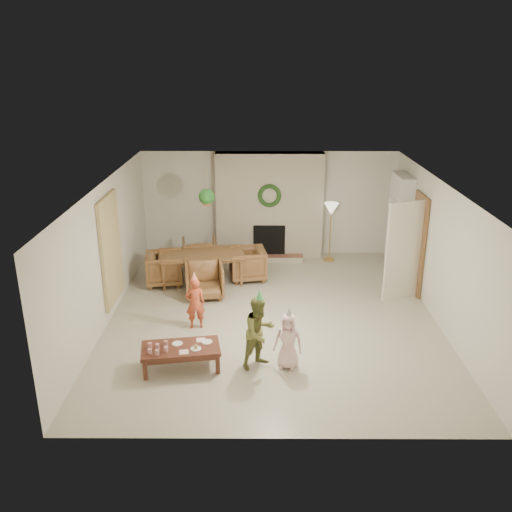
{
  "coord_description": "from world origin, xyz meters",
  "views": [
    {
      "loc": [
        -0.26,
        -9.27,
        4.6
      ],
      "look_at": [
        -0.3,
        0.4,
        1.05
      ],
      "focal_mm": 38.55,
      "sensor_mm": 36.0,
      "label": 1
    }
  ],
  "objects_px": {
    "dining_chair_near": "(204,280)",
    "child_pink": "(288,341)",
    "dining_chair_left": "(165,268)",
    "coffee_table_top": "(181,348)",
    "child_plaid": "(259,332)",
    "child_red": "(195,303)",
    "dining_chair_far": "(200,254)",
    "dining_table": "(202,268)",
    "dining_chair_right": "(247,264)"
  },
  "relations": [
    {
      "from": "dining_chair_near",
      "to": "child_red",
      "type": "xyz_separation_m",
      "value": [
        -0.03,
        -1.35,
        0.13
      ]
    },
    {
      "from": "dining_table",
      "to": "coffee_table_top",
      "type": "bearing_deg",
      "value": -98.83
    },
    {
      "from": "child_plaid",
      "to": "dining_chair_right",
      "type": "bearing_deg",
      "value": 55.97
    },
    {
      "from": "child_red",
      "to": "child_plaid",
      "type": "distance_m",
      "value": 1.7
    },
    {
      "from": "child_red",
      "to": "dining_chair_left",
      "type": "bearing_deg",
      "value": -78.18
    },
    {
      "from": "dining_chair_left",
      "to": "child_red",
      "type": "xyz_separation_m",
      "value": [
        0.87,
        -2.0,
        0.13
      ]
    },
    {
      "from": "child_pink",
      "to": "child_plaid",
      "type": "bearing_deg",
      "value": -171.16
    },
    {
      "from": "dining_chair_near",
      "to": "child_plaid",
      "type": "relative_size",
      "value": 0.66
    },
    {
      "from": "dining_table",
      "to": "child_pink",
      "type": "relative_size",
      "value": 1.97
    },
    {
      "from": "coffee_table_top",
      "to": "child_pink",
      "type": "distance_m",
      "value": 1.66
    },
    {
      "from": "dining_table",
      "to": "dining_chair_left",
      "type": "distance_m",
      "value": 0.79
    },
    {
      "from": "child_red",
      "to": "dining_chair_right",
      "type": "bearing_deg",
      "value": -122.75
    },
    {
      "from": "dining_table",
      "to": "dining_chair_right",
      "type": "distance_m",
      "value": 0.98
    },
    {
      "from": "dining_chair_far",
      "to": "coffee_table_top",
      "type": "relative_size",
      "value": 0.64
    },
    {
      "from": "dining_chair_right",
      "to": "coffee_table_top",
      "type": "bearing_deg",
      "value": -23.82
    },
    {
      "from": "child_pink",
      "to": "dining_chair_left",
      "type": "bearing_deg",
      "value": 141.18
    },
    {
      "from": "dining_table",
      "to": "dining_chair_left",
      "type": "xyz_separation_m",
      "value": [
        -0.78,
        -0.12,
        0.03
      ]
    },
    {
      "from": "dining_chair_near",
      "to": "dining_chair_far",
      "type": "xyz_separation_m",
      "value": [
        -0.25,
        1.55,
        0.0
      ]
    },
    {
      "from": "dining_chair_left",
      "to": "coffee_table_top",
      "type": "relative_size",
      "value": 0.64
    },
    {
      "from": "dining_chair_near",
      "to": "child_pink",
      "type": "relative_size",
      "value": 0.84
    },
    {
      "from": "child_pink",
      "to": "child_red",
      "type": "bearing_deg",
      "value": 154.98
    },
    {
      "from": "coffee_table_top",
      "to": "child_red",
      "type": "relative_size",
      "value": 1.26
    },
    {
      "from": "child_red",
      "to": "child_pink",
      "type": "xyz_separation_m",
      "value": [
        1.58,
        -1.31,
        -0.02
      ]
    },
    {
      "from": "dining_chair_near",
      "to": "dining_chair_left",
      "type": "xyz_separation_m",
      "value": [
        -0.9,
        0.65,
        0.0
      ]
    },
    {
      "from": "child_red",
      "to": "dining_chair_far",
      "type": "bearing_deg",
      "value": -97.41
    },
    {
      "from": "dining_chair_far",
      "to": "child_pink",
      "type": "distance_m",
      "value": 4.58
    },
    {
      "from": "dining_chair_far",
      "to": "coffee_table_top",
      "type": "bearing_deg",
      "value": 82.79
    },
    {
      "from": "coffee_table_top",
      "to": "child_plaid",
      "type": "relative_size",
      "value": 1.03
    },
    {
      "from": "dining_chair_left",
      "to": "coffee_table_top",
      "type": "xyz_separation_m",
      "value": [
        0.79,
        -3.36,
        -0.01
      ]
    },
    {
      "from": "dining_chair_right",
      "to": "child_red",
      "type": "height_order",
      "value": "child_red"
    },
    {
      "from": "dining_chair_right",
      "to": "coffee_table_top",
      "type": "xyz_separation_m",
      "value": [
        -0.96,
        -3.63,
        -0.01
      ]
    },
    {
      "from": "dining_chair_near",
      "to": "dining_chair_right",
      "type": "bearing_deg",
      "value": 38.66
    },
    {
      "from": "dining_chair_right",
      "to": "child_red",
      "type": "bearing_deg",
      "value": -30.08
    },
    {
      "from": "dining_chair_right",
      "to": "child_pink",
      "type": "distance_m",
      "value": 3.66
    },
    {
      "from": "dining_chair_right",
      "to": "child_plaid",
      "type": "height_order",
      "value": "child_plaid"
    },
    {
      "from": "dining_table",
      "to": "dining_chair_near",
      "type": "height_order",
      "value": "dining_chair_near"
    },
    {
      "from": "dining_chair_far",
      "to": "child_red",
      "type": "relative_size",
      "value": 0.8
    },
    {
      "from": "dining_table",
      "to": "child_pink",
      "type": "bearing_deg",
      "value": -73.1
    },
    {
      "from": "dining_table",
      "to": "dining_chair_right",
      "type": "xyz_separation_m",
      "value": [
        0.97,
        0.15,
        0.03
      ]
    },
    {
      "from": "dining_chair_far",
      "to": "dining_chair_left",
      "type": "height_order",
      "value": "same"
    },
    {
      "from": "child_red",
      "to": "child_pink",
      "type": "distance_m",
      "value": 2.05
    },
    {
      "from": "dining_chair_near",
      "to": "dining_chair_right",
      "type": "xyz_separation_m",
      "value": [
        0.85,
        0.93,
        0.0
      ]
    },
    {
      "from": "dining_chair_near",
      "to": "dining_chair_left",
      "type": "distance_m",
      "value": 1.11
    },
    {
      "from": "dining_chair_near",
      "to": "child_pink",
      "type": "xyz_separation_m",
      "value": [
        1.55,
        -2.66,
        0.11
      ]
    },
    {
      "from": "dining_table",
      "to": "child_red",
      "type": "bearing_deg",
      "value": -96.5
    },
    {
      "from": "dining_chair_far",
      "to": "dining_chair_right",
      "type": "bearing_deg",
      "value": 141.34
    },
    {
      "from": "dining_chair_right",
      "to": "child_pink",
      "type": "height_order",
      "value": "child_pink"
    },
    {
      "from": "dining_chair_far",
      "to": "child_red",
      "type": "distance_m",
      "value": 2.91
    },
    {
      "from": "dining_chair_near",
      "to": "child_plaid",
      "type": "height_order",
      "value": "child_plaid"
    },
    {
      "from": "dining_chair_left",
      "to": "child_plaid",
      "type": "xyz_separation_m",
      "value": [
        2.0,
        -3.27,
        0.23
      ]
    }
  ]
}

